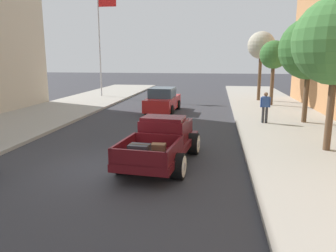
# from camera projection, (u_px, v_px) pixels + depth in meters

# --- Properties ---
(ground_plane) EXTENTS (140.00, 140.00, 0.00)m
(ground_plane) POSITION_uv_depth(u_px,v_px,m) (111.00, 168.00, 10.83)
(ground_plane) COLOR #333338
(hotrod_truck_maroon) EXTENTS (2.50, 5.05, 1.58)m
(hotrod_truck_maroon) POSITION_uv_depth(u_px,v_px,m) (163.00, 140.00, 11.43)
(hotrod_truck_maroon) COLOR #510F14
(hotrod_truck_maroon) RESTS_ON ground
(car_background_red) EXTENTS (2.04, 4.38, 1.65)m
(car_background_red) POSITION_uv_depth(u_px,v_px,m) (163.00, 101.00, 21.96)
(car_background_red) COLOR #AD1E1E
(car_background_red) RESTS_ON ground
(pedestrian_sidewalk_right) EXTENTS (0.53, 0.22, 1.65)m
(pedestrian_sidewalk_right) POSITION_uv_depth(u_px,v_px,m) (265.00, 106.00, 17.44)
(pedestrian_sidewalk_right) COLOR #333338
(pedestrian_sidewalk_right) RESTS_ON sidewalk_right
(flagpole) EXTENTS (1.74, 0.16, 9.16)m
(flagpole) POSITION_uv_depth(u_px,v_px,m) (102.00, 33.00, 29.15)
(flagpole) COLOR #B2B2B7
(flagpole) RESTS_ON sidewalk_left
(street_tree_second) EXTENTS (3.20, 3.20, 5.50)m
(street_tree_second) POSITION_uv_depth(u_px,v_px,m) (310.00, 49.00, 17.00)
(street_tree_second) COLOR brown
(street_tree_second) RESTS_ON sidewalk_right
(street_tree_third) EXTENTS (2.03, 2.03, 4.69)m
(street_tree_third) POSITION_uv_depth(u_px,v_px,m) (274.00, 55.00, 23.62)
(street_tree_third) COLOR brown
(street_tree_third) RESTS_ON sidewalk_right
(street_tree_farthest) EXTENTS (2.19, 2.19, 5.54)m
(street_tree_farthest) POSITION_uv_depth(u_px,v_px,m) (261.00, 46.00, 26.29)
(street_tree_farthest) COLOR brown
(street_tree_farthest) RESTS_ON sidewalk_right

